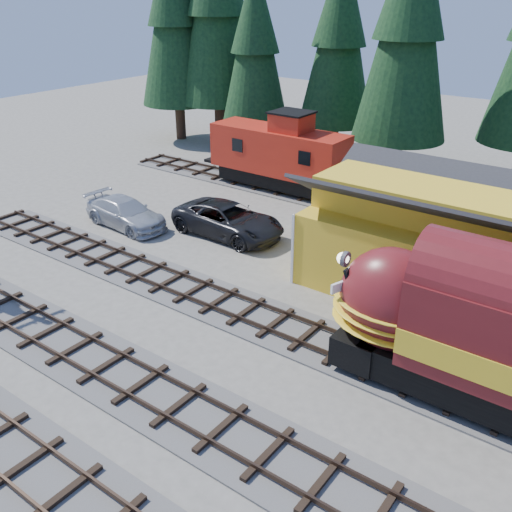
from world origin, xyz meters
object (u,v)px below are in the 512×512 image
Objects in this scene: depot at (450,234)px; pickup_truck_a at (228,220)px; caboose at (279,154)px; pickup_truck_b at (126,213)px.

depot is 1.98× the size of pickup_truck_a.
caboose is at bearing 15.38° from pickup_truck_a.
caboose reaches higher than pickup_truck_b.
caboose is 8.35m from pickup_truck_a.
pickup_truck_a is at bearing -75.33° from caboose.
caboose is at bearing 151.72° from depot.
depot is 12.05m from pickup_truck_a.
depot reaches higher than caboose.
depot is 15.84m from caboose.
caboose is at bearing -14.65° from pickup_truck_b.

